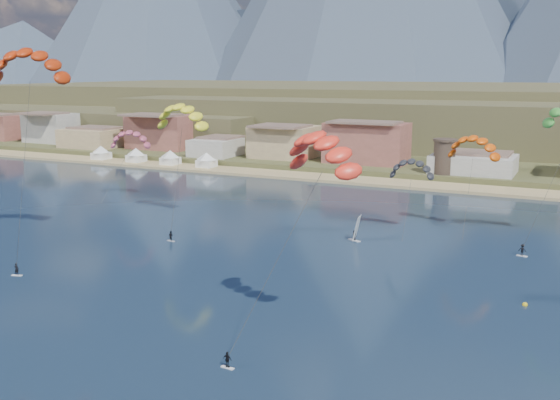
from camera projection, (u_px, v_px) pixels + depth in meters
name	position (u px, v px, depth m)	size (l,w,h in m)	color
ground	(130.00, 368.00, 59.27)	(2400.00, 2400.00, 0.00)	#0D212F
beach	(415.00, 185.00, 152.88)	(2200.00, 12.00, 0.90)	tan
land	(546.00, 102.00, 554.03)	(2200.00, 900.00, 4.00)	brown
foothills	(552.00, 116.00, 253.36)	(940.00, 210.00, 18.00)	brown
town	(290.00, 138.00, 182.45)	(400.00, 24.00, 12.00)	beige
watchtower	(444.00, 156.00, 156.61)	(5.82, 5.82, 8.60)	#47382D
beach_tents	(152.00, 153.00, 184.55)	(43.40, 6.40, 5.00)	white
kitesurfer_red	(29.00, 61.00, 94.06)	(14.73, 16.88, 32.14)	silver
kitesurfer_yellow	(181.00, 113.00, 114.20)	(12.75, 16.46, 24.16)	silver
kitesurfer_orange	(322.00, 146.00, 63.22)	(10.65, 15.57, 23.15)	silver
distant_kite_pink	(130.00, 136.00, 134.73)	(9.30, 7.33, 16.44)	#262626
distant_kite_dark	(412.00, 165.00, 107.21)	(7.91, 5.70, 14.43)	#262626
distant_kite_orange	(474.00, 143.00, 107.44)	(9.89, 6.92, 18.04)	#262626
windsurfer	(355.00, 233.00, 103.33)	(2.54, 2.62, 4.11)	silver
buoy	(525.00, 305.00, 75.08)	(0.61, 0.61, 0.61)	gold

